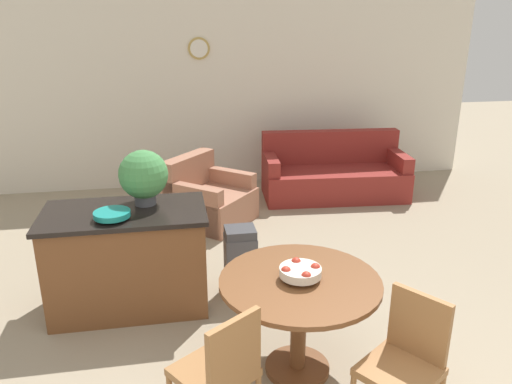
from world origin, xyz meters
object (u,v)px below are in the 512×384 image
at_px(dining_table, 299,301).
at_px(teal_bowl, 112,214).
at_px(dining_chair_near_left, 221,369).
at_px(armchair, 208,200).
at_px(potted_plant, 144,176).
at_px(trash_bin, 241,261).
at_px(fruit_bowl, 300,271).
at_px(dining_chair_near_right, 406,358).
at_px(kitchen_island, 128,259).
at_px(couch, 333,175).

bearing_deg(dining_table, teal_bowl, 144.79).
xyz_separation_m(dining_chair_near_left, armchair, (0.21, 3.47, -0.22)).
relative_size(potted_plant, armchair, 0.39).
distance_m(dining_table, trash_bin, 1.20).
distance_m(teal_bowl, trash_bin, 1.26).
height_order(teal_bowl, armchair, teal_bowl).
height_order(dining_table, potted_plant, potted_plant).
relative_size(fruit_bowl, trash_bin, 0.44).
distance_m(dining_chair_near_right, potted_plant, 2.52).
bearing_deg(dining_table, armchair, 97.60).
xyz_separation_m(kitchen_island, potted_plant, (0.18, 0.13, 0.71)).
relative_size(kitchen_island, potted_plant, 2.86).
distance_m(teal_bowl, potted_plant, 0.45).
height_order(dining_table, trash_bin, dining_table).
relative_size(dining_chair_near_right, couch, 0.43).
relative_size(fruit_bowl, teal_bowl, 0.99).
distance_m(dining_table, fruit_bowl, 0.23).
distance_m(fruit_bowl, trash_bin, 1.27).
xyz_separation_m(kitchen_island, trash_bin, (0.99, 0.03, -0.13)).
bearing_deg(kitchen_island, fruit_bowl, -41.75).
relative_size(dining_chair_near_left, armchair, 0.72).
distance_m(kitchen_island, trash_bin, 1.00).
bearing_deg(dining_chair_near_left, potted_plant, 69.64).
height_order(dining_chair_near_right, trash_bin, dining_chair_near_right).
bearing_deg(trash_bin, armchair, 94.56).
height_order(teal_bowl, couch, teal_bowl).
relative_size(dining_table, couch, 0.55).
bearing_deg(trash_bin, potted_plant, 173.23).
bearing_deg(fruit_bowl, couch, 67.89).
distance_m(fruit_bowl, kitchen_island, 1.71).
height_order(dining_table, dining_chair_near_right, dining_chair_near_right).
relative_size(dining_table, dining_chair_near_right, 1.26).
relative_size(potted_plant, trash_bin, 0.73).
bearing_deg(dining_table, trash_bin, 102.32).
distance_m(potted_plant, armchair, 2.05).
distance_m(teal_bowl, armchair, 2.33).
bearing_deg(dining_table, dining_chair_near_left, -139.85).
xyz_separation_m(dining_chair_near_left, potted_plant, (-0.46, 1.75, 0.67)).
bearing_deg(dining_chair_near_left, trash_bin, 42.82).
bearing_deg(potted_plant, fruit_bowl, -49.34).
relative_size(teal_bowl, trash_bin, 0.45).
xyz_separation_m(dining_chair_near_left, teal_bowl, (-0.71, 1.44, 0.46)).
bearing_deg(potted_plant, dining_table, -49.34).
distance_m(potted_plant, trash_bin, 1.18).
xyz_separation_m(trash_bin, armchair, (-0.14, 1.81, -0.05)).
xyz_separation_m(dining_chair_near_right, armchair, (-0.91, 3.56, -0.22)).
distance_m(fruit_bowl, potted_plant, 1.68).
relative_size(dining_chair_near_right, fruit_bowl, 3.08).
xyz_separation_m(fruit_bowl, kitchen_island, (-1.24, 1.11, -0.35)).
height_order(dining_chair_near_left, teal_bowl, teal_bowl).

